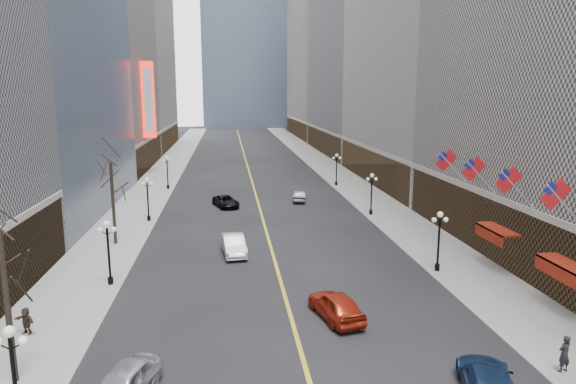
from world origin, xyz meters
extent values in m
cube|color=gray|center=(14.00, 70.00, 0.07)|extent=(6.00, 230.00, 0.15)
cube|color=gray|center=(-14.00, 70.00, 0.07)|extent=(6.00, 230.00, 0.15)
cube|color=gold|center=(0.00, 80.00, 0.01)|extent=(0.25, 200.00, 0.02)
cube|color=#46392F|center=(18.40, 29.00, 2.60)|extent=(2.80, 41.00, 5.00)
cube|color=#46392F|center=(18.40, 68.00, 2.60)|extent=(2.80, 35.00, 5.00)
cube|color=gray|center=(30.00, 106.00, 24.00)|extent=(26.00, 40.00, 48.00)
cube|color=#46392F|center=(18.40, 106.00, 2.60)|extent=(2.80, 39.00, 5.00)
cube|color=#B1A393|center=(30.00, 149.00, 31.00)|extent=(26.00, 46.00, 62.00)
cube|color=#46392F|center=(18.40, 149.00, 2.60)|extent=(2.80, 45.00, 5.00)
cube|color=#B1A393|center=(-30.00, 87.00, 25.00)|extent=(26.00, 30.00, 50.00)
cube|color=#46392F|center=(-18.40, 87.00, 2.60)|extent=(2.80, 29.00, 5.00)
cube|color=#46392F|center=(-18.40, 121.00, 2.60)|extent=(2.80, 37.00, 5.00)
cylinder|color=black|center=(11.80, 30.00, 0.40)|extent=(0.36, 0.36, 0.50)
cylinder|color=black|center=(11.80, 30.00, 2.15)|extent=(0.16, 0.16, 4.00)
sphere|color=white|center=(11.80, 30.00, 4.45)|extent=(0.44, 0.44, 0.44)
sphere|color=white|center=(11.35, 30.00, 4.05)|extent=(0.36, 0.36, 0.36)
sphere|color=white|center=(12.25, 30.00, 4.05)|extent=(0.36, 0.36, 0.36)
cylinder|color=black|center=(11.80, 48.00, 0.40)|extent=(0.36, 0.36, 0.50)
cylinder|color=black|center=(11.80, 48.00, 2.15)|extent=(0.16, 0.16, 4.00)
sphere|color=white|center=(11.80, 48.00, 4.45)|extent=(0.44, 0.44, 0.44)
sphere|color=white|center=(11.35, 48.00, 4.05)|extent=(0.36, 0.36, 0.36)
sphere|color=white|center=(12.25, 48.00, 4.05)|extent=(0.36, 0.36, 0.36)
cylinder|color=black|center=(11.80, 66.00, 0.40)|extent=(0.36, 0.36, 0.50)
cylinder|color=black|center=(11.80, 66.00, 2.15)|extent=(0.16, 0.16, 4.00)
sphere|color=white|center=(11.80, 66.00, 4.45)|extent=(0.44, 0.44, 0.44)
sphere|color=white|center=(11.35, 66.00, 4.05)|extent=(0.36, 0.36, 0.36)
sphere|color=white|center=(12.25, 66.00, 4.05)|extent=(0.36, 0.36, 0.36)
sphere|color=white|center=(-11.80, 14.00, 4.45)|extent=(0.44, 0.44, 0.44)
sphere|color=white|center=(-11.35, 14.00, 4.05)|extent=(0.36, 0.36, 0.36)
cylinder|color=black|center=(-11.80, 30.00, 0.40)|extent=(0.36, 0.36, 0.50)
cylinder|color=black|center=(-11.80, 30.00, 2.15)|extent=(0.16, 0.16, 4.00)
sphere|color=white|center=(-11.80, 30.00, 4.45)|extent=(0.44, 0.44, 0.44)
sphere|color=white|center=(-12.25, 30.00, 4.05)|extent=(0.36, 0.36, 0.36)
sphere|color=white|center=(-11.35, 30.00, 4.05)|extent=(0.36, 0.36, 0.36)
cylinder|color=black|center=(-11.80, 48.00, 0.40)|extent=(0.36, 0.36, 0.50)
cylinder|color=black|center=(-11.80, 48.00, 2.15)|extent=(0.16, 0.16, 4.00)
sphere|color=white|center=(-11.80, 48.00, 4.45)|extent=(0.44, 0.44, 0.44)
sphere|color=white|center=(-12.25, 48.00, 4.05)|extent=(0.36, 0.36, 0.36)
sphere|color=white|center=(-11.35, 48.00, 4.05)|extent=(0.36, 0.36, 0.36)
cylinder|color=black|center=(-11.80, 66.00, 0.40)|extent=(0.36, 0.36, 0.50)
cylinder|color=black|center=(-11.80, 66.00, 2.15)|extent=(0.16, 0.16, 4.00)
sphere|color=white|center=(-11.80, 66.00, 4.45)|extent=(0.44, 0.44, 0.44)
sphere|color=white|center=(-12.25, 66.00, 4.05)|extent=(0.36, 0.36, 0.36)
sphere|color=white|center=(-11.35, 66.00, 4.05)|extent=(0.36, 0.36, 0.36)
cylinder|color=#B2B2B7|center=(15.80, 22.00, 6.80)|extent=(2.49, 0.12, 2.49)
cube|color=red|center=(15.15, 22.00, 7.45)|extent=(1.94, 0.04, 1.94)
cube|color=navy|center=(14.80, 22.00, 7.80)|extent=(0.88, 0.06, 0.88)
cylinder|color=#B2B2B7|center=(15.80, 27.00, 6.80)|extent=(2.49, 0.12, 2.49)
cube|color=red|center=(15.15, 27.00, 7.45)|extent=(1.94, 0.04, 1.94)
cube|color=navy|center=(14.80, 27.00, 7.80)|extent=(0.88, 0.06, 0.88)
cylinder|color=#B2B2B7|center=(15.80, 32.00, 6.80)|extent=(2.49, 0.12, 2.49)
cube|color=red|center=(15.15, 32.00, 7.45)|extent=(1.94, 0.04, 1.94)
cube|color=navy|center=(14.80, 32.00, 7.80)|extent=(0.88, 0.06, 0.88)
cylinder|color=#B2B2B7|center=(15.80, 37.00, 6.80)|extent=(2.49, 0.12, 2.49)
cube|color=red|center=(15.15, 37.00, 7.45)|extent=(1.94, 0.04, 1.94)
cube|color=navy|center=(14.80, 37.00, 7.80)|extent=(0.88, 0.06, 0.88)
cube|color=maroon|center=(16.30, 22.00, 3.20)|extent=(1.40, 4.00, 0.15)
cube|color=maroon|center=(15.65, 22.00, 2.80)|extent=(0.10, 4.00, 0.90)
cube|color=maroon|center=(16.30, 30.00, 3.20)|extent=(1.40, 4.00, 0.15)
cube|color=maroon|center=(15.65, 30.00, 2.80)|extent=(0.10, 4.00, 0.90)
cube|color=red|center=(-15.90, 80.00, 12.00)|extent=(2.00, 0.50, 12.00)
cube|color=white|center=(-15.85, 80.00, 12.00)|extent=(1.40, 0.55, 10.00)
cylinder|color=#2D231C|center=(-13.50, 18.00, 3.75)|extent=(0.28, 0.28, 7.20)
cylinder|color=#2D231C|center=(-13.50, 40.00, 3.75)|extent=(0.28, 0.28, 7.20)
imported|color=silver|center=(-3.21, 36.20, 0.81)|extent=(2.22, 5.06, 1.62)
imported|color=black|center=(-3.87, 54.28, 0.66)|extent=(3.52, 5.21, 1.33)
imported|color=#14294E|center=(7.49, 14.21, 0.80)|extent=(3.88, 5.96, 1.61)
imported|color=maroon|center=(2.63, 23.11, 0.83)|extent=(3.05, 5.18, 1.65)
imported|color=#414547|center=(5.12, 56.32, 0.67)|extent=(2.03, 4.23, 1.34)
imported|color=black|center=(12.09, 15.77, 1.07)|extent=(0.77, 0.65, 1.83)
imported|color=#33271C|center=(-14.75, 22.87, 0.91)|extent=(1.42, 1.06, 1.52)
camera|label=1|loc=(-3.54, -4.87, 13.23)|focal=32.00mm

